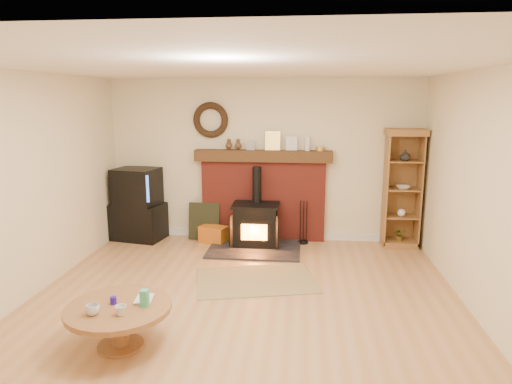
# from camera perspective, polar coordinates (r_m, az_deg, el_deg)

# --- Properties ---
(ground) EXTENTS (5.50, 5.50, 0.00)m
(ground) POSITION_cam_1_polar(r_m,az_deg,el_deg) (5.15, -1.90, -14.81)
(ground) COLOR #B37E4A
(ground) RESTS_ON ground
(room_shell) EXTENTS (5.02, 5.52, 2.61)m
(room_shell) POSITION_cam_1_polar(r_m,az_deg,el_deg) (4.74, -2.10, 4.64)
(room_shell) COLOR beige
(room_shell) RESTS_ON ground
(chimney_breast) EXTENTS (2.20, 0.22, 1.78)m
(chimney_breast) POSITION_cam_1_polar(r_m,az_deg,el_deg) (7.41, 0.90, 0.05)
(chimney_breast) COLOR maroon
(chimney_breast) RESTS_ON ground
(wood_stove) EXTENTS (1.40, 1.00, 1.24)m
(wood_stove) POSITION_cam_1_polar(r_m,az_deg,el_deg) (7.15, -0.05, -4.30)
(wood_stove) COLOR black
(wood_stove) RESTS_ON ground
(area_rug) EXTENTS (1.69, 1.35, 0.01)m
(area_rug) POSITION_cam_1_polar(r_m,az_deg,el_deg) (5.96, -0.00, -10.93)
(area_rug) COLOR brown
(area_rug) RESTS_ON ground
(tv_unit) EXTENTS (0.90, 0.70, 1.18)m
(tv_unit) POSITION_cam_1_polar(r_m,az_deg,el_deg) (7.73, -14.55, -1.65)
(tv_unit) COLOR black
(tv_unit) RESTS_ON ground
(curio_cabinet) EXTENTS (0.59, 0.43, 1.84)m
(curio_cabinet) POSITION_cam_1_polar(r_m,az_deg,el_deg) (7.41, 17.78, 0.44)
(curio_cabinet) COLOR brown
(curio_cabinet) RESTS_ON ground
(firelog_box) EXTENTS (0.50, 0.40, 0.27)m
(firelog_box) POSITION_cam_1_polar(r_m,az_deg,el_deg) (7.43, -5.31, -5.29)
(firelog_box) COLOR orange
(firelog_box) RESTS_ON ground
(leaning_painting) EXTENTS (0.51, 0.14, 0.61)m
(leaning_painting) POSITION_cam_1_polar(r_m,az_deg,el_deg) (7.56, -6.50, -3.65)
(leaning_painting) COLOR black
(leaning_painting) RESTS_ON ground
(fire_tools) EXTENTS (0.16, 0.16, 0.70)m
(fire_tools) POSITION_cam_1_polar(r_m,az_deg,el_deg) (7.39, 5.92, -5.41)
(fire_tools) COLOR black
(fire_tools) RESTS_ON ground
(coffee_table) EXTENTS (0.98, 0.98, 0.58)m
(coffee_table) POSITION_cam_1_polar(r_m,az_deg,el_deg) (4.55, -16.77, -14.37)
(coffee_table) COLOR brown
(coffee_table) RESTS_ON ground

